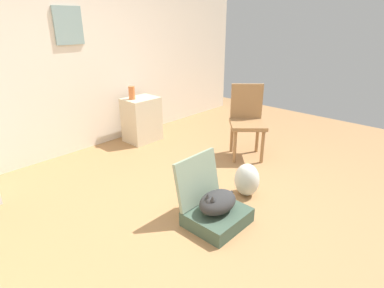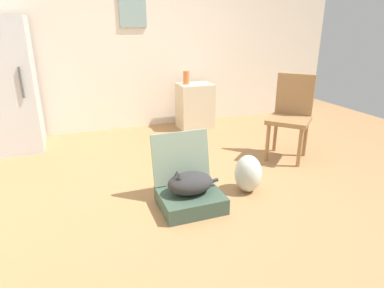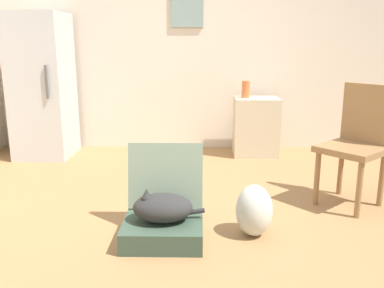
{
  "view_description": "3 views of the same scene",
  "coord_description": "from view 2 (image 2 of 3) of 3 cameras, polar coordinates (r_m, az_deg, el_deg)",
  "views": [
    {
      "loc": [
        -2.1,
        -1.8,
        1.76
      ],
      "look_at": [
        0.14,
        0.28,
        0.53
      ],
      "focal_mm": 28.96,
      "sensor_mm": 36.0,
      "label": 1
    },
    {
      "loc": [
        -1.06,
        -2.7,
        1.5
      ],
      "look_at": [
        -0.0,
        0.12,
        0.4
      ],
      "focal_mm": 30.87,
      "sensor_mm": 36.0,
      "label": 2
    },
    {
      "loc": [
        0.05,
        -2.92,
        1.3
      ],
      "look_at": [
        -0.01,
        0.13,
        0.55
      ],
      "focal_mm": 39.27,
      "sensor_mm": 36.0,
      "label": 3
    }
  ],
  "objects": [
    {
      "name": "cat",
      "position": [
        2.81,
        -0.38,
        -6.74
      ],
      "size": [
        0.48,
        0.28,
        0.21
      ],
      "color": "#2D2D2D",
      "rests_on": "suitcase_base"
    },
    {
      "name": "chair",
      "position": [
        3.99,
        16.7,
        5.04
      ],
      "size": [
        0.64,
        0.64,
        0.97
      ],
      "rotation": [
        0.0,
        0.0,
        -0.83
      ],
      "color": "olive",
      "rests_on": "ground"
    },
    {
      "name": "suitcase_base",
      "position": [
        2.89,
        -0.28,
        -9.63
      ],
      "size": [
        0.53,
        0.47,
        0.14
      ],
      "primitive_type": "cube",
      "color": "#384C3D",
      "rests_on": "ground"
    },
    {
      "name": "refrigerator",
      "position": [
        4.6,
        -29.02,
        8.82
      ],
      "size": [
        0.59,
        0.69,
        1.6
      ],
      "color": "#B7BABC",
      "rests_on": "ground"
    },
    {
      "name": "side_table",
      "position": [
        5.02,
        0.52,
        6.57
      ],
      "size": [
        0.5,
        0.39,
        0.67
      ],
      "primitive_type": "cube",
      "color": "beige",
      "rests_on": "ground"
    },
    {
      "name": "suitcase_lid",
      "position": [
        2.97,
        -1.94,
        -2.34
      ],
      "size": [
        0.53,
        0.13,
        0.46
      ],
      "primitive_type": "cube",
      "rotation": [
        1.37,
        0.0,
        0.0
      ],
      "color": "gray",
      "rests_on": "suitcase_base"
    },
    {
      "name": "wall_back",
      "position": [
        5.08,
        -8.9,
        17.54
      ],
      "size": [
        6.4,
        0.15,
        2.6
      ],
      "color": "beige",
      "rests_on": "ground"
    },
    {
      "name": "plastic_bag_white",
      "position": [
        3.15,
        9.67,
        -5.05
      ],
      "size": [
        0.25,
        0.27,
        0.36
      ],
      "primitive_type": "ellipsoid",
      "color": "silver",
      "rests_on": "ground"
    },
    {
      "name": "ground_plane",
      "position": [
        3.27,
        0.82,
        -7.32
      ],
      "size": [
        7.68,
        7.68,
        0.0
      ],
      "primitive_type": "plane",
      "color": "#9E7247",
      "rests_on": "ground"
    },
    {
      "name": "vase_tall",
      "position": [
        4.92,
        -0.99,
        11.41
      ],
      "size": [
        0.09,
        0.09,
        0.19
      ],
      "primitive_type": "cylinder",
      "color": "#CC6B38",
      "rests_on": "side_table"
    }
  ]
}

